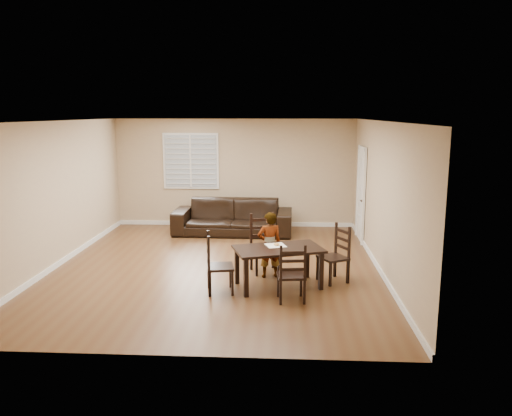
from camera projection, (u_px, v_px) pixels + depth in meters
The scene contains 11 objects.
ground at pixel (217, 267), 9.36m from camera, with size 7.00×7.00×0.00m, color brown.
room at pixel (219, 170), 9.20m from camera, with size 6.04×7.04×2.72m.
dining_table at pixel (278, 253), 8.20m from camera, with size 1.60×1.20×0.66m.
chair_near at pixel (263, 245), 9.09m from camera, with size 0.59×0.57×1.06m.
chair_far at pixel (292, 277), 7.50m from camera, with size 0.46×0.43×0.92m.
chair_left at pixel (213, 266), 7.95m from camera, with size 0.48×0.51×0.98m.
chair_right at pixel (339, 255), 8.52m from camera, with size 0.58×0.59×0.98m.
child at pixel (269, 245), 8.68m from camera, with size 0.42×0.28×1.16m, color gray.
napkin at pixel (276, 245), 8.33m from camera, with size 0.31×0.31×0.00m, color white.
donut at pixel (277, 244), 8.33m from camera, with size 0.10×0.10×0.04m.
sofa at pixel (233, 217), 11.85m from camera, with size 2.79×1.09×0.81m, color black.
Camera 1 is at (1.23, -8.93, 2.85)m, focal length 35.00 mm.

